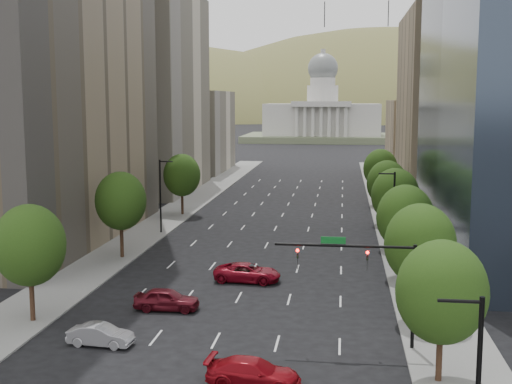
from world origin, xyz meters
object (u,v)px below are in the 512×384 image
at_px(traffic_signal, 375,271).
at_px(car_red_far, 247,273).
at_px(capitol, 322,119).
at_px(car_red_near, 253,373).
at_px(car_maroon, 167,299).
at_px(car_silver, 101,335).

xyz_separation_m(traffic_signal, car_red_far, (-10.51, 14.92, -4.35)).
distance_m(traffic_signal, capitol, 219.99).
bearing_deg(car_red_near, car_maroon, 38.86).
height_order(traffic_signal, car_maroon, traffic_signal).
bearing_deg(capitol, car_red_near, -89.11).
relative_size(capitol, car_silver, 13.74).
bearing_deg(car_silver, car_red_near, -109.89).
distance_m(car_silver, car_red_far, 18.34).
bearing_deg(car_maroon, capitol, -2.44).
distance_m(capitol, car_maroon, 213.88).
height_order(car_silver, car_red_far, car_red_far).
xyz_separation_m(capitol, car_silver, (-7.39, -221.56, -7.86)).
bearing_deg(car_silver, traffic_signal, -79.56).
relative_size(traffic_signal, car_silver, 2.09).
distance_m(car_maroon, car_red_far, 10.22).
bearing_deg(car_red_far, traffic_signal, -141.19).
height_order(car_red_near, car_maroon, car_maroon).
height_order(traffic_signal, car_red_far, traffic_signal).
relative_size(car_red_near, car_maroon, 1.08).
distance_m(car_red_near, car_silver, 11.96).
xyz_separation_m(traffic_signal, capitol, (-10.53, 219.71, 3.40)).
relative_size(car_maroon, car_silver, 1.16).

